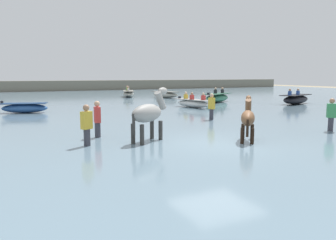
# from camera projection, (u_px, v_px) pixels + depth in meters

# --- Properties ---
(ground_plane) EXTENTS (120.00, 120.00, 0.00)m
(ground_plane) POSITION_uv_depth(u_px,v_px,m) (216.00, 154.00, 10.82)
(ground_plane) COLOR gray
(water_surface) EXTENTS (90.00, 90.00, 0.36)m
(water_surface) POSITION_uv_depth(u_px,v_px,m) (118.00, 115.00, 19.66)
(water_surface) COLOR slate
(water_surface) RESTS_ON ground
(horse_lead_grey) EXTENTS (1.82, 1.28, 2.10)m
(horse_lead_grey) POSITION_uv_depth(u_px,v_px,m) (149.00, 115.00, 10.92)
(horse_lead_grey) COLOR gray
(horse_lead_grey) RESTS_ON ground
(horse_trailing_bay) EXTENTS (1.31, 1.46, 1.82)m
(horse_trailing_bay) POSITION_uv_depth(u_px,v_px,m) (248.00, 119.00, 11.01)
(horse_trailing_bay) COLOR brown
(horse_trailing_bay) RESTS_ON ground
(boat_mid_channel) EXTENTS (3.64, 2.29, 1.17)m
(boat_mid_channel) POSITION_uv_depth(u_px,v_px,m) (296.00, 99.00, 25.37)
(boat_mid_channel) COLOR black
(boat_mid_channel) RESTS_ON water_surface
(boat_near_port) EXTENTS (2.71, 1.69, 0.70)m
(boat_near_port) POSITION_uv_depth(u_px,v_px,m) (25.00, 108.00, 19.35)
(boat_near_port) COLOR #28518E
(boat_near_port) RESTS_ON water_surface
(boat_mid_outer) EXTENTS (1.93, 3.29, 1.10)m
(boat_mid_outer) POSITION_uv_depth(u_px,v_px,m) (128.00, 94.00, 33.60)
(boat_mid_outer) COLOR #B2AD9E
(boat_mid_outer) RESTS_ON water_surface
(boat_distant_west) EXTENTS (3.46, 2.70, 1.17)m
(boat_distant_west) POSITION_uv_depth(u_px,v_px,m) (217.00, 98.00, 27.04)
(boat_distant_west) COLOR #337556
(boat_distant_west) RESTS_ON water_surface
(boat_far_offshore) EXTENTS (1.53, 3.06, 1.02)m
(boat_far_offshore) POSITION_uv_depth(u_px,v_px,m) (193.00, 103.00, 22.63)
(boat_far_offshore) COLOR silver
(boat_far_offshore) RESTS_ON water_surface
(boat_distant_east) EXTENTS (2.02, 3.24, 0.59)m
(boat_distant_east) POSITION_uv_depth(u_px,v_px,m) (165.00, 95.00, 32.41)
(boat_distant_east) COLOR #B2AD9E
(boat_distant_east) RESTS_ON water_surface
(person_wading_mid) EXTENTS (0.38, 0.32, 1.63)m
(person_wading_mid) POSITION_uv_depth(u_px,v_px,m) (87.00, 129.00, 10.25)
(person_wading_mid) COLOR #383842
(person_wading_mid) RESTS_ON ground
(person_onlooker_right) EXTENTS (0.24, 0.34, 1.63)m
(person_onlooker_right) POSITION_uv_depth(u_px,v_px,m) (97.00, 123.00, 11.67)
(person_onlooker_right) COLOR #383842
(person_onlooker_right) RESTS_ON ground
(person_wading_close) EXTENTS (0.38, 0.35, 1.63)m
(person_wading_close) POSITION_uv_depth(u_px,v_px,m) (331.00, 118.00, 13.00)
(person_wading_close) COLOR #383842
(person_wading_close) RESTS_ON ground
(person_onlooker_left) EXTENTS (0.20, 0.32, 1.63)m
(person_onlooker_left) POSITION_uv_depth(u_px,v_px,m) (211.00, 109.00, 16.35)
(person_onlooker_left) COLOR #383842
(person_onlooker_left) RESTS_ON ground
(far_shoreline) EXTENTS (80.00, 2.40, 1.76)m
(far_shoreline) POSITION_uv_depth(u_px,v_px,m) (49.00, 87.00, 46.27)
(far_shoreline) COLOR #706B5B
(far_shoreline) RESTS_ON ground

